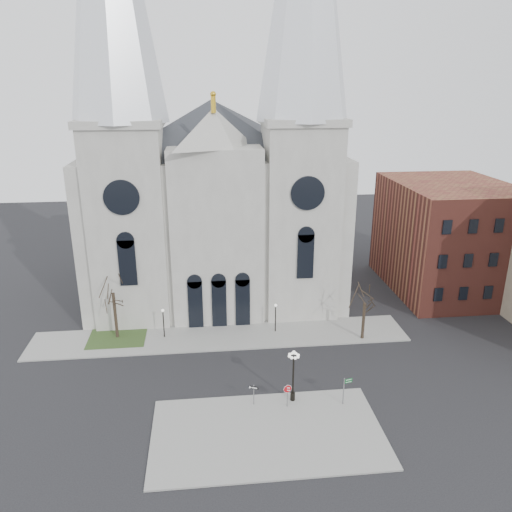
{
  "coord_description": "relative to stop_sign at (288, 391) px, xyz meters",
  "views": [
    {
      "loc": [
        -1.35,
        -36.87,
        25.86
      ],
      "look_at": [
        3.5,
        8.0,
        10.17
      ],
      "focal_mm": 35.0,
      "sensor_mm": 36.0,
      "label": 1
    }
  ],
  "objects": [
    {
      "name": "globe_lamp",
      "position": [
        0.61,
        0.83,
        1.48
      ],
      "size": [
        1.14,
        1.14,
        4.79
      ],
      "rotation": [
        0.0,
        0.0,
        0.12
      ],
      "color": "black",
      "rests_on": "sidewalk_near"
    },
    {
      "name": "ped_lamp_right",
      "position": [
        0.94,
        13.41,
        0.66
      ],
      "size": [
        0.32,
        0.32,
        3.26
      ],
      "color": "black",
      "rests_on": "sidewalk_far"
    },
    {
      "name": "sidewalk_far",
      "position": [
        -5.06,
        12.91,
        -1.6
      ],
      "size": [
        40.0,
        6.0,
        0.14
      ],
      "primitive_type": "cube",
      "color": "gray",
      "rests_on": "ground"
    },
    {
      "name": "tree_right",
      "position": [
        9.94,
        10.91,
        2.8
      ],
      "size": [
        3.2,
        3.2,
        6.0
      ],
      "color": "black",
      "rests_on": "ground"
    },
    {
      "name": "cathedral",
      "position": [
        -5.06,
        24.77,
        16.81
      ],
      "size": [
        33.0,
        26.66,
        54.0
      ],
      "color": "#A3A097",
      "rests_on": "ground"
    },
    {
      "name": "grass_patch",
      "position": [
        -16.06,
        13.91,
        -1.58
      ],
      "size": [
        6.0,
        5.0,
        0.18
      ],
      "primitive_type": "cube",
      "color": "#344B20",
      "rests_on": "ground"
    },
    {
      "name": "ped_lamp_left",
      "position": [
        -11.06,
        13.41,
        0.66
      ],
      "size": [
        0.32,
        0.32,
        3.26
      ],
      "color": "black",
      "rests_on": "sidewalk_far"
    },
    {
      "name": "tree_left",
      "position": [
        -16.06,
        13.91,
        3.92
      ],
      "size": [
        3.2,
        3.2,
        7.5
      ],
      "color": "black",
      "rests_on": "ground"
    },
    {
      "name": "sidewalk_near",
      "position": [
        -2.06,
        -3.09,
        -1.6
      ],
      "size": [
        18.0,
        10.0,
        0.14
      ],
      "primitive_type": "cube",
      "color": "gray",
      "rests_on": "ground"
    },
    {
      "name": "stop_sign",
      "position": [
        0.0,
        0.0,
        0.0
      ],
      "size": [
        0.75,
        0.16,
        2.11
      ],
      "rotation": [
        0.0,
        0.0,
        -0.18
      ],
      "color": "slate",
      "rests_on": "sidewalk_near"
    },
    {
      "name": "ground",
      "position": [
        -5.06,
        1.91,
        -1.67
      ],
      "size": [
        160.0,
        160.0,
        0.0
      ],
      "primitive_type": "plane",
      "color": "black",
      "rests_on": "ground"
    },
    {
      "name": "bg_building_brick",
      "position": [
        24.94,
        23.91,
        5.33
      ],
      "size": [
        14.0,
        18.0,
        14.0
      ],
      "primitive_type": "cube",
      "color": "brown",
      "rests_on": "ground"
    },
    {
      "name": "street_name_sign",
      "position": [
        4.83,
        -0.14,
        -0.08
      ],
      "size": [
        0.77,
        0.24,
        2.47
      ],
      "rotation": [
        0.0,
        0.0,
        0.24
      ],
      "color": "slate",
      "rests_on": "sidewalk_near"
    },
    {
      "name": "one_way_sign",
      "position": [
        -2.77,
        0.58,
        -0.23
      ],
      "size": [
        0.77,
        0.36,
        1.88
      ],
      "rotation": [
        0.0,
        0.0,
        -0.41
      ],
      "color": "slate",
      "rests_on": "sidewalk_near"
    }
  ]
}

